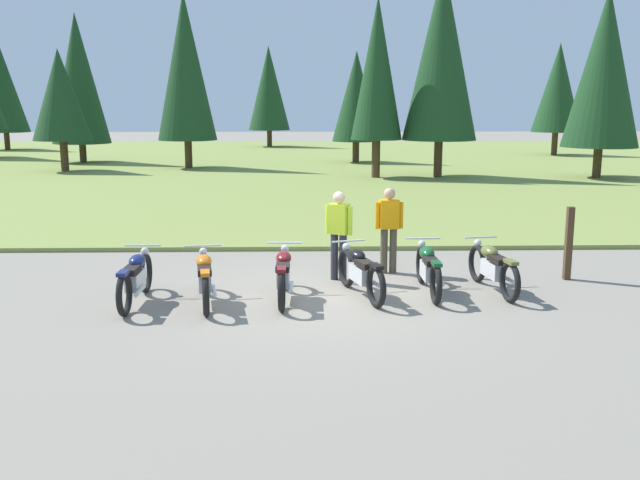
{
  "coord_description": "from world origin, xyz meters",
  "views": [
    {
      "loc": [
        -0.31,
        -11.56,
        3.27
      ],
      "look_at": [
        0.0,
        0.6,
        0.9
      ],
      "focal_mm": 39.63,
      "sensor_mm": 36.0,
      "label": 1
    }
  ],
  "objects_px": {
    "motorcycle_navy": "(136,278)",
    "motorcycle_maroon": "(284,274)",
    "motorcycle_british_green": "(428,269)",
    "rider_checking_bike": "(389,225)",
    "trail_marker_post": "(569,243)",
    "motorcycle_black": "(360,272)",
    "motorcycle_olive": "(493,267)",
    "motorcycle_orange": "(205,278)",
    "rider_near_row_end": "(339,230)"
  },
  "relations": [
    {
      "from": "motorcycle_black",
      "to": "motorcycle_orange",
      "type": "bearing_deg",
      "value": -171.77
    },
    {
      "from": "motorcycle_navy",
      "to": "motorcycle_olive",
      "type": "relative_size",
      "value": 1.0
    },
    {
      "from": "motorcycle_british_green",
      "to": "trail_marker_post",
      "type": "xyz_separation_m",
      "value": [
        2.78,
        0.9,
        0.25
      ]
    },
    {
      "from": "motorcycle_black",
      "to": "rider_near_row_end",
      "type": "bearing_deg",
      "value": 105.11
    },
    {
      "from": "trail_marker_post",
      "to": "motorcycle_maroon",
      "type": "bearing_deg",
      "value": -166.79
    },
    {
      "from": "motorcycle_british_green",
      "to": "trail_marker_post",
      "type": "relative_size",
      "value": 1.52
    },
    {
      "from": "motorcycle_black",
      "to": "rider_checking_bike",
      "type": "bearing_deg",
      "value": 67.88
    },
    {
      "from": "rider_near_row_end",
      "to": "trail_marker_post",
      "type": "height_order",
      "value": "rider_near_row_end"
    },
    {
      "from": "rider_near_row_end",
      "to": "trail_marker_post",
      "type": "relative_size",
      "value": 1.21
    },
    {
      "from": "motorcycle_olive",
      "to": "rider_near_row_end",
      "type": "xyz_separation_m",
      "value": [
        -2.66,
        0.89,
        0.51
      ]
    },
    {
      "from": "motorcycle_maroon",
      "to": "trail_marker_post",
      "type": "bearing_deg",
      "value": 13.21
    },
    {
      "from": "rider_checking_bike",
      "to": "rider_near_row_end",
      "type": "bearing_deg",
      "value": -151.62
    },
    {
      "from": "motorcycle_maroon",
      "to": "motorcycle_black",
      "type": "distance_m",
      "value": 1.32
    },
    {
      "from": "motorcycle_maroon",
      "to": "motorcycle_olive",
      "type": "distance_m",
      "value": 3.68
    },
    {
      "from": "motorcycle_navy",
      "to": "trail_marker_post",
      "type": "relative_size",
      "value": 1.52
    },
    {
      "from": "motorcycle_olive",
      "to": "motorcycle_black",
      "type": "bearing_deg",
      "value": -173.51
    },
    {
      "from": "motorcycle_british_green",
      "to": "rider_checking_bike",
      "type": "height_order",
      "value": "rider_checking_bike"
    },
    {
      "from": "motorcycle_black",
      "to": "trail_marker_post",
      "type": "height_order",
      "value": "trail_marker_post"
    },
    {
      "from": "motorcycle_maroon",
      "to": "motorcycle_british_green",
      "type": "relative_size",
      "value": 1.0
    },
    {
      "from": "motorcycle_orange",
      "to": "motorcycle_maroon",
      "type": "bearing_deg",
      "value": 9.65
    },
    {
      "from": "motorcycle_maroon",
      "to": "motorcycle_black",
      "type": "xyz_separation_m",
      "value": [
        1.31,
        0.16,
        0.0
      ]
    },
    {
      "from": "motorcycle_orange",
      "to": "rider_near_row_end",
      "type": "height_order",
      "value": "rider_near_row_end"
    },
    {
      "from": "motorcycle_olive",
      "to": "rider_checking_bike",
      "type": "height_order",
      "value": "rider_checking_bike"
    },
    {
      "from": "motorcycle_navy",
      "to": "motorcycle_black",
      "type": "relative_size",
      "value": 1.03
    },
    {
      "from": "motorcycle_british_green",
      "to": "motorcycle_orange",
      "type": "bearing_deg",
      "value": -171.56
    },
    {
      "from": "motorcycle_navy",
      "to": "motorcycle_maroon",
      "type": "relative_size",
      "value": 1.0
    },
    {
      "from": "motorcycle_black",
      "to": "motorcycle_british_green",
      "type": "relative_size",
      "value": 0.97
    },
    {
      "from": "rider_checking_bike",
      "to": "trail_marker_post",
      "type": "distance_m",
      "value": 3.36
    },
    {
      "from": "motorcycle_maroon",
      "to": "motorcycle_black",
      "type": "bearing_deg",
      "value": 6.8
    },
    {
      "from": "motorcycle_orange",
      "to": "motorcycle_british_green",
      "type": "xyz_separation_m",
      "value": [
        3.8,
        0.56,
        0.0
      ]
    },
    {
      "from": "motorcycle_british_green",
      "to": "trail_marker_post",
      "type": "bearing_deg",
      "value": 17.89
    },
    {
      "from": "motorcycle_olive",
      "to": "trail_marker_post",
      "type": "bearing_deg",
      "value": 26.62
    },
    {
      "from": "rider_checking_bike",
      "to": "trail_marker_post",
      "type": "bearing_deg",
      "value": -10.45
    },
    {
      "from": "motorcycle_navy",
      "to": "motorcycle_olive",
      "type": "xyz_separation_m",
      "value": [
        6.09,
        0.6,
        0.0
      ]
    },
    {
      "from": "motorcycle_navy",
      "to": "motorcycle_olive",
      "type": "distance_m",
      "value": 6.12
    },
    {
      "from": "motorcycle_british_green",
      "to": "motorcycle_olive",
      "type": "height_order",
      "value": "same"
    },
    {
      "from": "motorcycle_black",
      "to": "trail_marker_post",
      "type": "distance_m",
      "value": 4.14
    },
    {
      "from": "motorcycle_maroon",
      "to": "rider_checking_bike",
      "type": "height_order",
      "value": "rider_checking_bike"
    },
    {
      "from": "motorcycle_black",
      "to": "rider_checking_bike",
      "type": "height_order",
      "value": "rider_checking_bike"
    },
    {
      "from": "motorcycle_navy",
      "to": "motorcycle_british_green",
      "type": "bearing_deg",
      "value": 6.06
    },
    {
      "from": "rider_checking_bike",
      "to": "rider_near_row_end",
      "type": "distance_m",
      "value": 1.14
    },
    {
      "from": "motorcycle_orange",
      "to": "motorcycle_black",
      "type": "bearing_deg",
      "value": 8.23
    },
    {
      "from": "motorcycle_british_green",
      "to": "motorcycle_navy",
      "type": "bearing_deg",
      "value": -173.94
    },
    {
      "from": "motorcycle_black",
      "to": "motorcycle_british_green",
      "type": "xyz_separation_m",
      "value": [
        1.2,
        0.19,
        0.0
      ]
    },
    {
      "from": "motorcycle_navy",
      "to": "motorcycle_british_green",
      "type": "relative_size",
      "value": 1.0
    },
    {
      "from": "motorcycle_maroon",
      "to": "motorcycle_olive",
      "type": "bearing_deg",
      "value": 6.6
    },
    {
      "from": "motorcycle_black",
      "to": "rider_near_row_end",
      "type": "relative_size",
      "value": 1.22
    },
    {
      "from": "trail_marker_post",
      "to": "motorcycle_british_green",
      "type": "bearing_deg",
      "value": -162.11
    },
    {
      "from": "rider_near_row_end",
      "to": "motorcycle_olive",
      "type": "bearing_deg",
      "value": -18.43
    },
    {
      "from": "motorcycle_maroon",
      "to": "trail_marker_post",
      "type": "distance_m",
      "value": 5.44
    }
  ]
}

